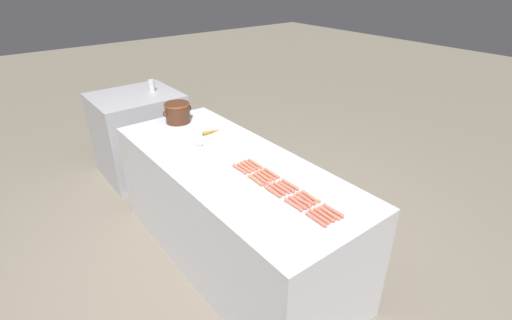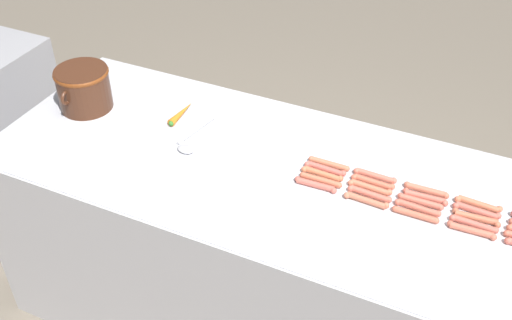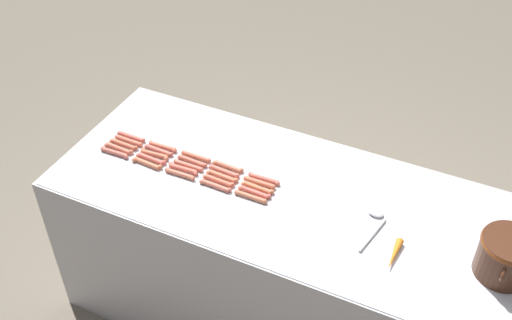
# 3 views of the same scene
# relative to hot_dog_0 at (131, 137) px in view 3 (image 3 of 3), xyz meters

# --- Properties ---
(ground_plane) EXTENTS (20.00, 20.00, 0.00)m
(ground_plane) POSITION_rel_hot_dog_0_xyz_m (0.03, 0.88, -0.90)
(ground_plane) COLOR #756B5B
(griddle_counter) EXTENTS (0.88, 2.22, 0.89)m
(griddle_counter) POSITION_rel_hot_dog_0_xyz_m (0.03, 0.88, -0.46)
(griddle_counter) COLOR #BCBCC1
(griddle_counter) RESTS_ON ground_plane
(hot_dog_0) EXTENTS (0.03, 0.16, 0.02)m
(hot_dog_0) POSITION_rel_hot_dog_0_xyz_m (0.00, 0.00, 0.00)
(hot_dog_0) COLOR #D66655
(hot_dog_0) RESTS_ON griddle_counter
(hot_dog_1) EXTENTS (0.03, 0.16, 0.02)m
(hot_dog_1) POSITION_rel_hot_dog_0_xyz_m (-0.00, 0.18, 0.00)
(hot_dog_1) COLOR #D46A52
(hot_dog_1) RESTS_ON griddle_counter
(hot_dog_2) EXTENTS (0.02, 0.16, 0.02)m
(hot_dog_2) POSITION_rel_hot_dog_0_xyz_m (-0.00, 0.37, 0.00)
(hot_dog_2) COLOR #CE684D
(hot_dog_2) RESTS_ON griddle_counter
(hot_dog_3) EXTENTS (0.03, 0.16, 0.02)m
(hot_dog_3) POSITION_rel_hot_dog_0_xyz_m (-0.00, 0.54, 0.00)
(hot_dog_3) COLOR #CE6F52
(hot_dog_3) RESTS_ON griddle_counter
(hot_dog_4) EXTENTS (0.03, 0.16, 0.02)m
(hot_dog_4) POSITION_rel_hot_dog_0_xyz_m (0.00, 0.72, 0.00)
(hot_dog_4) COLOR #D66555
(hot_dog_4) RESTS_ON griddle_counter
(hot_dog_5) EXTENTS (0.03, 0.16, 0.02)m
(hot_dog_5) POSITION_rel_hot_dog_0_xyz_m (0.03, 0.01, 0.00)
(hot_dog_5) COLOR #D06851
(hot_dog_5) RESTS_ON griddle_counter
(hot_dog_6) EXTENTS (0.03, 0.16, 0.02)m
(hot_dog_6) POSITION_rel_hot_dog_0_xyz_m (0.03, 0.18, 0.00)
(hot_dog_6) COLOR #CD6656
(hot_dog_6) RESTS_ON griddle_counter
(hot_dog_7) EXTENTS (0.03, 0.16, 0.02)m
(hot_dog_7) POSITION_rel_hot_dog_0_xyz_m (0.03, 0.37, 0.00)
(hot_dog_7) COLOR #CF6752
(hot_dog_7) RESTS_ON griddle_counter
(hot_dog_8) EXTENTS (0.03, 0.16, 0.02)m
(hot_dog_8) POSITION_rel_hot_dog_0_xyz_m (0.03, 0.54, 0.00)
(hot_dog_8) COLOR #D56956
(hot_dog_8) RESTS_ON griddle_counter
(hot_dog_9) EXTENTS (0.02, 0.16, 0.02)m
(hot_dog_9) POSITION_rel_hot_dog_0_xyz_m (0.03, 0.72, 0.00)
(hot_dog_9) COLOR #D26C4D
(hot_dog_9) RESTS_ON griddle_counter
(hot_dog_10) EXTENTS (0.03, 0.16, 0.02)m
(hot_dog_10) POSITION_rel_hot_dog_0_xyz_m (0.07, 0.00, 0.00)
(hot_dog_10) COLOR #CF684D
(hot_dog_10) RESTS_ON griddle_counter
(hot_dog_11) EXTENTS (0.03, 0.16, 0.02)m
(hot_dog_11) POSITION_rel_hot_dog_0_xyz_m (0.07, 0.18, 0.00)
(hot_dog_11) COLOR #CB6B4C
(hot_dog_11) RESTS_ON griddle_counter
(hot_dog_12) EXTENTS (0.02, 0.16, 0.02)m
(hot_dog_12) POSITION_rel_hot_dog_0_xyz_m (0.07, 0.37, 0.00)
(hot_dog_12) COLOR #CF6954
(hot_dog_12) RESTS_ON griddle_counter
(hot_dog_13) EXTENTS (0.03, 0.16, 0.02)m
(hot_dog_13) POSITION_rel_hot_dog_0_xyz_m (0.07, 0.54, 0.00)
(hot_dog_13) COLOR #D87253
(hot_dog_13) RESTS_ON griddle_counter
(hot_dog_14) EXTENTS (0.03, 0.16, 0.02)m
(hot_dog_14) POSITION_rel_hot_dog_0_xyz_m (0.07, 0.72, 0.00)
(hot_dog_14) COLOR #D8724C
(hot_dog_14) RESTS_ON griddle_counter
(hot_dog_15) EXTENTS (0.03, 0.16, 0.02)m
(hot_dog_15) POSITION_rel_hot_dog_0_xyz_m (0.10, -0.00, 0.00)
(hot_dog_15) COLOR #D46E55
(hot_dog_15) RESTS_ON griddle_counter
(hot_dog_16) EXTENTS (0.03, 0.16, 0.02)m
(hot_dog_16) POSITION_rel_hot_dog_0_xyz_m (0.10, 0.18, 0.00)
(hot_dog_16) COLOR #D26555
(hot_dog_16) RESTS_ON griddle_counter
(hot_dog_17) EXTENTS (0.03, 0.16, 0.02)m
(hot_dog_17) POSITION_rel_hot_dog_0_xyz_m (0.10, 0.36, 0.00)
(hot_dog_17) COLOR #D66553
(hot_dog_17) RESTS_ON griddle_counter
(hot_dog_18) EXTENTS (0.03, 0.16, 0.02)m
(hot_dog_18) POSITION_rel_hot_dog_0_xyz_m (0.10, 0.54, 0.00)
(hot_dog_18) COLOR #D8674C
(hot_dog_18) RESTS_ON griddle_counter
(hot_dog_19) EXTENTS (0.03, 0.16, 0.02)m
(hot_dog_19) POSITION_rel_hot_dog_0_xyz_m (0.10, 0.72, 0.00)
(hot_dog_19) COLOR #D86355
(hot_dog_19) RESTS_ON griddle_counter
(hot_dog_20) EXTENTS (0.03, 0.16, 0.02)m
(hot_dog_20) POSITION_rel_hot_dog_0_xyz_m (0.14, -0.00, 0.00)
(hot_dog_20) COLOR #C96554
(hot_dog_20) RESTS_ON griddle_counter
(hot_dog_21) EXTENTS (0.03, 0.16, 0.02)m
(hot_dog_21) POSITION_rel_hot_dog_0_xyz_m (0.14, 0.18, 0.00)
(hot_dog_21) COLOR #D6714F
(hot_dog_21) RESTS_ON griddle_counter
(hot_dog_22) EXTENTS (0.03, 0.16, 0.02)m
(hot_dog_22) POSITION_rel_hot_dog_0_xyz_m (0.14, 0.36, 0.00)
(hot_dog_22) COLOR #CD6D53
(hot_dog_22) RESTS_ON griddle_counter
(hot_dog_23) EXTENTS (0.03, 0.16, 0.02)m
(hot_dog_23) POSITION_rel_hot_dog_0_xyz_m (0.14, 0.55, 0.00)
(hot_dog_23) COLOR #CF6A55
(hot_dog_23) RESTS_ON griddle_counter
(hot_dog_24) EXTENTS (0.02, 0.16, 0.02)m
(hot_dog_24) POSITION_rel_hot_dog_0_xyz_m (0.13, 0.72, 0.00)
(hot_dog_24) COLOR #CA7050
(hot_dog_24) RESTS_ON griddle_counter
(bean_pot) EXTENTS (0.28, 0.23, 0.18)m
(bean_pot) POSITION_rel_hot_dog_0_xyz_m (0.09, 1.78, 0.09)
(bean_pot) COLOR #472616
(bean_pot) RESTS_ON griddle_counter
(serving_spoon) EXTENTS (0.27, 0.09, 0.02)m
(serving_spoon) POSITION_rel_hot_dog_0_xyz_m (0.03, 1.26, -0.00)
(serving_spoon) COLOR #B7B7BC
(serving_spoon) RESTS_ON griddle_counter
(carrot) EXTENTS (0.18, 0.03, 0.03)m
(carrot) POSITION_rel_hot_dog_0_xyz_m (0.19, 1.39, 0.00)
(carrot) COLOR orange
(carrot) RESTS_ON griddle_counter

